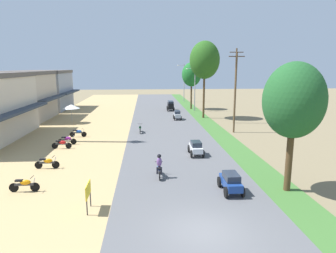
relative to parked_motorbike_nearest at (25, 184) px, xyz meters
name	(u,v)px	position (x,y,z in m)	size (l,w,h in m)	color
ground_plane	(204,233)	(9.90, -5.28, -0.55)	(180.00, 180.00, 0.00)	#7A6B4C
road_strip	(204,232)	(9.90, -5.28, -0.51)	(9.00, 140.00, 0.08)	#565659
median_strip	(323,228)	(15.60, -5.28, -0.52)	(2.40, 140.00, 0.06)	#3D6B2D
shophouse_mid	(23,96)	(-10.07, 26.54, 2.91)	(8.36, 9.20, 6.90)	#C6B299
shophouse_far	(46,90)	(-10.07, 37.04, 2.91)	(8.41, 9.83, 6.90)	#999EA8
parked_motorbike_nearest	(25,184)	(0.00, 0.00, 0.00)	(1.80, 0.54, 0.94)	black
parked_motorbike_second	(47,162)	(0.02, 4.25, 0.00)	(1.80, 0.54, 0.94)	black
parked_motorbike_third	(62,143)	(-0.40, 9.84, 0.00)	(1.80, 0.54, 0.94)	black
parked_motorbike_fourth	(67,139)	(-0.30, 11.39, 0.00)	(1.80, 0.54, 0.94)	black
parked_motorbike_fifth	(78,132)	(0.07, 14.58, 0.00)	(1.80, 0.54, 0.94)	black
street_signboard	(88,192)	(4.30, -2.77, 0.55)	(0.06, 1.30, 1.50)	#262628
vendor_umbrella	(71,106)	(-2.52, 22.91, 1.75)	(2.20, 2.20, 2.52)	#99999E
median_tree_nearest	(294,101)	(15.89, -0.92, 4.98)	(3.55, 3.55, 7.74)	#4C351E
median_tree_second	(205,60)	(15.85, 25.90, 7.85)	(4.30, 4.30, 11.06)	#4C351E
median_tree_third	(192,75)	(15.49, 35.71, 5.57)	(3.40, 3.40, 8.20)	#4C351E
streetlamp_near	(195,86)	(15.70, 33.19, 3.75)	(3.16, 0.20, 7.30)	gray
streetlamp_mid	(184,80)	(15.70, 47.60, 4.07)	(3.16, 0.20, 7.93)	gray
utility_pole_near	(235,91)	(17.49, 15.84, 4.19)	(1.80, 0.20, 9.11)	brown
utility_pole_far	(235,85)	(19.20, 21.65, 4.56)	(1.80, 0.20, 9.83)	brown
car_sedan_blue	(231,181)	(12.36, -0.99, 0.19)	(1.10, 2.26, 1.19)	navy
car_sedan_white	(196,147)	(11.56, 6.88, 0.19)	(1.10, 2.26, 1.19)	silver
car_hatchback_silver	(177,115)	(11.83, 24.58, 0.19)	(1.04, 2.00, 1.23)	#B7BCC1
car_van_black	(171,105)	(11.60, 33.57, 0.47)	(1.19, 2.41, 1.67)	black
motorbike_foreground_rider	(159,166)	(8.20, 1.80, 0.30)	(0.54, 1.80, 1.66)	black
motorbike_ahead_second	(140,128)	(6.68, 16.19, 0.02)	(0.54, 1.80, 0.94)	black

